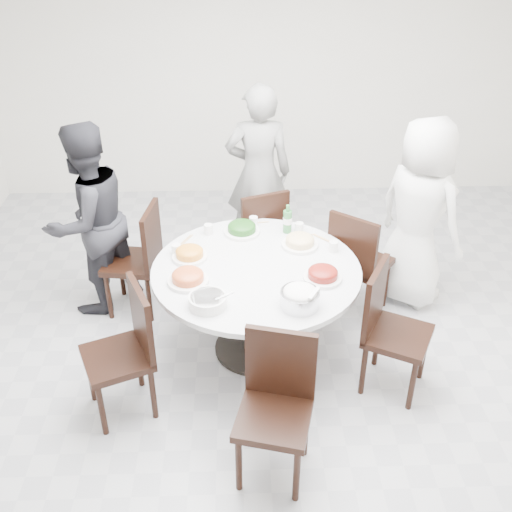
{
  "coord_description": "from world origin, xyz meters",
  "views": [
    {
      "loc": [
        -0.34,
        -3.44,
        3.08
      ],
      "look_at": [
        -0.21,
        0.19,
        0.82
      ],
      "focal_mm": 42.0,
      "sensor_mm": 36.0,
      "label": 1
    }
  ],
  "objects_px": {
    "chair_sw": "(117,355)",
    "chair_ne": "(361,261)",
    "chair_se": "(398,333)",
    "soup_bowl": "(208,301)",
    "rice_bowl": "(300,299)",
    "diner_left": "(89,220)",
    "dining_table": "(256,310)",
    "diner_middle": "(259,174)",
    "chair_nw": "(131,260)",
    "chair_n": "(256,235)",
    "beverage_bottle": "(288,219)",
    "chair_s": "(274,415)",
    "diner_right": "(419,214)"
  },
  "relations": [
    {
      "from": "chair_nw",
      "to": "diner_middle",
      "type": "height_order",
      "value": "diner_middle"
    },
    {
      "from": "chair_n",
      "to": "rice_bowl",
      "type": "relative_size",
      "value": 3.7
    },
    {
      "from": "chair_n",
      "to": "rice_bowl",
      "type": "height_order",
      "value": "chair_n"
    },
    {
      "from": "diner_left",
      "to": "soup_bowl",
      "type": "xyz_separation_m",
      "value": [
        0.98,
        -1.1,
        -0.02
      ]
    },
    {
      "from": "dining_table",
      "to": "chair_ne",
      "type": "xyz_separation_m",
      "value": [
        0.87,
        0.5,
        0.1
      ]
    },
    {
      "from": "chair_s",
      "to": "diner_middle",
      "type": "height_order",
      "value": "diner_middle"
    },
    {
      "from": "rice_bowl",
      "to": "soup_bowl",
      "type": "relative_size",
      "value": 1.03
    },
    {
      "from": "chair_nw",
      "to": "chair_sw",
      "type": "bearing_deg",
      "value": 11.97
    },
    {
      "from": "diner_left",
      "to": "dining_table",
      "type": "bearing_deg",
      "value": 103.45
    },
    {
      "from": "chair_se",
      "to": "soup_bowl",
      "type": "xyz_separation_m",
      "value": [
        -1.29,
        -0.01,
        0.31
      ]
    },
    {
      "from": "chair_n",
      "to": "diner_right",
      "type": "height_order",
      "value": "diner_right"
    },
    {
      "from": "diner_right",
      "to": "chair_se",
      "type": "bearing_deg",
      "value": 122.95
    },
    {
      "from": "chair_n",
      "to": "chair_s",
      "type": "xyz_separation_m",
      "value": [
        0.02,
        -2.1,
        0.0
      ]
    },
    {
      "from": "chair_n",
      "to": "soup_bowl",
      "type": "bearing_deg",
      "value": 54.56
    },
    {
      "from": "diner_middle",
      "to": "rice_bowl",
      "type": "distance_m",
      "value": 1.93
    },
    {
      "from": "chair_nw",
      "to": "chair_sw",
      "type": "height_order",
      "value": "same"
    },
    {
      "from": "soup_bowl",
      "to": "rice_bowl",
      "type": "bearing_deg",
      "value": -2.04
    },
    {
      "from": "dining_table",
      "to": "diner_left",
      "type": "xyz_separation_m",
      "value": [
        -1.31,
        0.66,
        0.43
      ]
    },
    {
      "from": "chair_n",
      "to": "diner_middle",
      "type": "distance_m",
      "value": 0.62
    },
    {
      "from": "chair_sw",
      "to": "chair_s",
      "type": "height_order",
      "value": "same"
    },
    {
      "from": "rice_bowl",
      "to": "chair_s",
      "type": "bearing_deg",
      "value": -106.75
    },
    {
      "from": "chair_nw",
      "to": "chair_se",
      "type": "xyz_separation_m",
      "value": [
        1.95,
        -1.01,
        0.0
      ]
    },
    {
      "from": "diner_right",
      "to": "diner_middle",
      "type": "relative_size",
      "value": 0.97
    },
    {
      "from": "chair_sw",
      "to": "chair_s",
      "type": "bearing_deg",
      "value": 37.65
    },
    {
      "from": "chair_ne",
      "to": "diner_middle",
      "type": "xyz_separation_m",
      "value": [
        -0.8,
        0.96,
        0.36
      ]
    },
    {
      "from": "diner_middle",
      "to": "chair_nw",
      "type": "bearing_deg",
      "value": 37.31
    },
    {
      "from": "dining_table",
      "to": "chair_n",
      "type": "height_order",
      "value": "chair_n"
    },
    {
      "from": "chair_sw",
      "to": "chair_s",
      "type": "xyz_separation_m",
      "value": [
        0.99,
        -0.56,
        0.0
      ]
    },
    {
      "from": "chair_nw",
      "to": "diner_left",
      "type": "bearing_deg",
      "value": -95.39
    },
    {
      "from": "dining_table",
      "to": "beverage_bottle",
      "type": "bearing_deg",
      "value": 62.99
    },
    {
      "from": "chair_nw",
      "to": "soup_bowl",
      "type": "height_order",
      "value": "chair_nw"
    },
    {
      "from": "chair_sw",
      "to": "diner_left",
      "type": "xyz_separation_m",
      "value": [
        -0.38,
        1.25,
        0.33
      ]
    },
    {
      "from": "rice_bowl",
      "to": "chair_sw",
      "type": "bearing_deg",
      "value": -174.1
    },
    {
      "from": "chair_ne",
      "to": "chair_nw",
      "type": "distance_m",
      "value": 1.87
    },
    {
      "from": "chair_nw",
      "to": "chair_s",
      "type": "xyz_separation_m",
      "value": [
        1.06,
        -1.72,
        0.0
      ]
    },
    {
      "from": "chair_se",
      "to": "dining_table",
      "type": "bearing_deg",
      "value": 93.66
    },
    {
      "from": "diner_right",
      "to": "soup_bowl",
      "type": "height_order",
      "value": "diner_right"
    },
    {
      "from": "diner_left",
      "to": "rice_bowl",
      "type": "relative_size",
      "value": 6.26
    },
    {
      "from": "chair_sw",
      "to": "diner_middle",
      "type": "xyz_separation_m",
      "value": [
        1.01,
        2.05,
        0.36
      ]
    },
    {
      "from": "chair_nw",
      "to": "diner_middle",
      "type": "relative_size",
      "value": 0.57
    },
    {
      "from": "dining_table",
      "to": "chair_s",
      "type": "height_order",
      "value": "chair_s"
    },
    {
      "from": "dining_table",
      "to": "chair_sw",
      "type": "xyz_separation_m",
      "value": [
        -0.93,
        -0.58,
        0.1
      ]
    },
    {
      "from": "diner_middle",
      "to": "beverage_bottle",
      "type": "height_order",
      "value": "diner_middle"
    },
    {
      "from": "dining_table",
      "to": "diner_right",
      "type": "xyz_separation_m",
      "value": [
        1.35,
        0.67,
        0.43
      ]
    },
    {
      "from": "chair_ne",
      "to": "chair_se",
      "type": "relative_size",
      "value": 1.0
    },
    {
      "from": "diner_right",
      "to": "diner_left",
      "type": "height_order",
      "value": "diner_right"
    },
    {
      "from": "dining_table",
      "to": "diner_left",
      "type": "bearing_deg",
      "value": 153.23
    },
    {
      "from": "chair_sw",
      "to": "chair_ne",
      "type": "bearing_deg",
      "value": 98.05
    },
    {
      "from": "chair_sw",
      "to": "diner_middle",
      "type": "height_order",
      "value": "diner_middle"
    },
    {
      "from": "diner_right",
      "to": "soup_bowl",
      "type": "distance_m",
      "value": 2.01
    }
  ]
}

